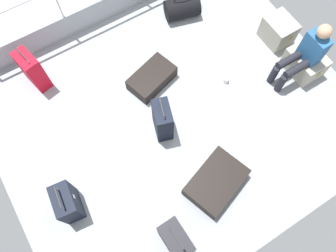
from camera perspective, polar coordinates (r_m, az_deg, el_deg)
name	(u,v)px	position (r m, az deg, el deg)	size (l,w,h in m)	color
ground_plane	(175,115)	(5.06, 1.14, 1.84)	(4.40, 5.20, 0.06)	gray
gunwale_port	(105,8)	(5.95, -10.70, 19.27)	(0.06, 5.20, 0.45)	gray
cargo_crate_0	(278,31)	(5.87, 18.41, 15.30)	(0.52, 0.40, 0.42)	#9E9989
cargo_crate_1	(305,63)	(5.67, 22.45, 10.04)	(0.61, 0.44, 0.37)	#9E9989
passenger_seated	(305,54)	(5.28, 22.49, 11.39)	(0.34, 0.66, 1.07)	#26598C
suitcase_0	(216,182)	(4.63, 8.25, -9.52)	(0.79, 0.94, 0.24)	black
suitcase_1	(33,70)	(5.40, -22.23, 8.85)	(0.44, 0.30, 0.78)	#B70C1E
suitcase_2	(163,120)	(4.64, -0.95, 1.00)	(0.44, 0.34, 0.75)	black
suitcase_3	(67,203)	(4.55, -16.89, -12.52)	(0.44, 0.30, 0.70)	black
suitcase_4	(152,78)	(5.20, -2.80, 8.20)	(0.61, 0.81, 0.23)	black
suitcase_5	(176,240)	(4.24, 1.30, -19.06)	(0.44, 0.27, 0.86)	black
duffel_bag	(182,8)	(5.93, 2.45, 19.61)	(0.50, 0.65, 0.51)	black
paper_cup	(226,80)	(5.33, 9.95, 7.81)	(0.08, 0.08, 0.10)	white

